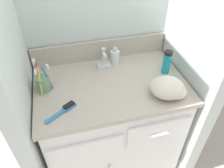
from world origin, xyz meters
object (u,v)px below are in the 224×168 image
toothbrush_cup (43,83)px  hand_towel (169,88)px  hairbrush (65,109)px  soap_dispenser (115,57)px  shaving_cream_can (167,62)px

toothbrush_cup → hand_towel: toothbrush_cup is taller
toothbrush_cup → hairbrush: toothbrush_cup is taller
hairbrush → hand_towel: (0.58, -0.02, 0.03)m
hand_towel → soap_dispenser: bearing=119.7°
shaving_cream_can → hand_towel: shaving_cream_can is taller
shaving_cream_can → hand_towel: bearing=-110.4°
toothbrush_cup → shaving_cream_can: size_ratio=1.28×
toothbrush_cup → hand_towel: 0.71m
soap_dispenser → shaving_cream_can: size_ratio=0.81×
hairbrush → hand_towel: bearing=-33.8°
soap_dispenser → hand_towel: 0.43m
shaving_cream_can → soap_dispenser: bearing=147.9°
hairbrush → shaving_cream_can: bearing=-16.9°
soap_dispenser → hairbrush: bearing=-135.7°
shaving_cream_can → hairbrush: bearing=-164.8°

